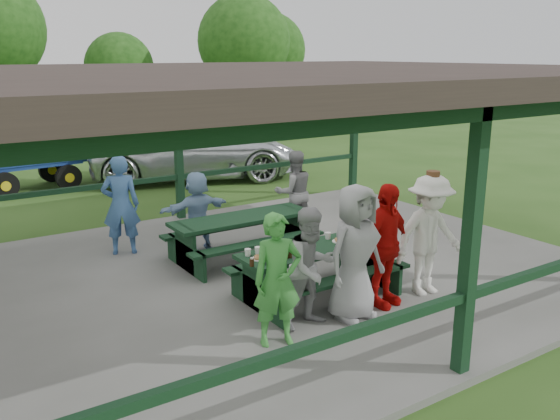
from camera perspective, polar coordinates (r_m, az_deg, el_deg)
ground at (r=9.83m, az=-0.33°, el=-6.30°), size 90.00×90.00×0.00m
concrete_slab at (r=9.81m, az=-0.34°, el=-6.02°), size 10.00×8.00×0.10m
pavilion_structure at (r=9.17m, az=-0.37°, el=12.49°), size 10.60×8.60×3.24m
picnic_table_near at (r=8.67m, az=3.57°, el=-5.29°), size 2.39×1.39×0.75m
picnic_table_far at (r=10.19m, az=-3.68°, el=-2.13°), size 2.47×1.39×0.75m
table_setting at (r=8.48m, az=2.43°, el=-3.49°), size 2.41×0.45×0.10m
contestant_green at (r=7.14m, az=-0.25°, el=-6.75°), size 0.69×0.55×1.65m
contestant_grey_left at (r=7.62m, az=3.07°, el=-5.56°), size 0.80×0.64×1.59m
contestant_grey_mid at (r=7.84m, az=7.25°, el=-4.10°), size 0.95×0.68×1.84m
contestant_red at (r=8.32m, az=10.06°, el=-3.40°), size 1.09×0.61×1.75m
contestant_white_fedora at (r=8.85m, az=14.14°, el=-2.36°), size 1.22×0.79×1.84m
spectator_lblue at (r=10.67m, az=-7.97°, el=-0.08°), size 1.36×0.51×1.44m
spectator_blue at (r=10.69m, az=-15.08°, el=0.47°), size 0.75×0.62×1.77m
spectator_grey at (r=11.56m, az=1.36°, el=1.73°), size 0.91×0.78×1.64m
pickup_truck at (r=17.38m, az=-8.16°, el=5.78°), size 6.56×4.60×1.66m
farm_trailer at (r=17.07m, az=-23.03°, el=3.77°), size 3.46×1.74×1.20m
tree_mid at (r=25.72m, az=-15.20°, el=13.08°), size 2.79×2.79×4.35m
tree_right at (r=24.91m, az=-3.49°, el=15.87°), size 3.74×3.74×5.85m
tree_far_right at (r=28.62m, az=-1.09°, el=15.11°), size 3.43×3.43×5.36m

